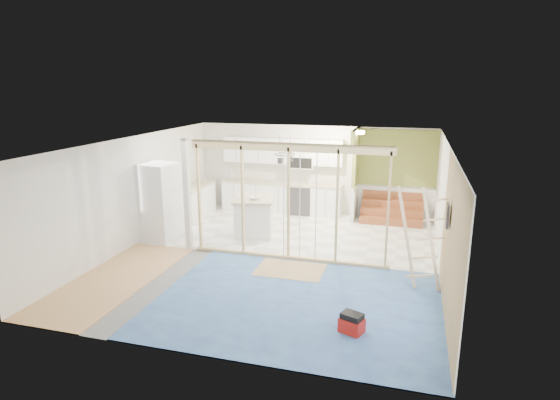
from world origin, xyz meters
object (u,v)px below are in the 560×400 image
(fridge, at_px, (160,202))
(ladder, at_px, (422,239))
(island, at_px, (254,217))
(toolbox, at_px, (352,324))

(fridge, xyz_separation_m, ladder, (6.15, -1.26, 0.04))
(island, bearing_deg, ladder, -41.68)
(fridge, bearing_deg, island, 31.85)
(ladder, bearing_deg, island, 158.43)
(toolbox, xyz_separation_m, ladder, (1.01, 1.95, 0.85))
(fridge, bearing_deg, ladder, -3.26)
(fridge, xyz_separation_m, island, (2.11, 0.92, -0.47))
(island, xyz_separation_m, toolbox, (3.03, -4.13, -0.33))
(fridge, distance_m, ladder, 6.28)
(fridge, bearing_deg, toolbox, -23.68)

